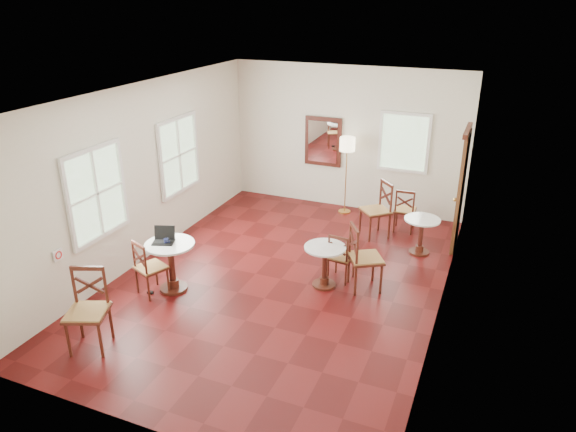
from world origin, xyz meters
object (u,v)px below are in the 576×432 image
at_px(chair_back_a, 405,210).
at_px(floor_lamp, 347,149).
at_px(navy_mug, 166,241).
at_px(cafe_table_mid, 325,262).
at_px(cafe_table_near, 171,261).
at_px(laptop, 164,238).
at_px(chair_near_a, 150,268).
at_px(chair_back_b, 377,210).
at_px(chair_near_b, 88,310).
at_px(chair_mid_b, 364,258).
at_px(cafe_table_back, 421,232).
at_px(water_glass, 168,241).
at_px(mouse, 171,242).
at_px(chair_mid_a, 341,257).
at_px(power_adapter, 150,292).

xyz_separation_m(chair_back_a, floor_lamp, (-1.34, 0.48, 0.94)).
bearing_deg(navy_mug, cafe_table_mid, 25.38).
height_order(cafe_table_near, laptop, laptop).
relative_size(chair_near_a, chair_back_b, 0.84).
bearing_deg(chair_near_b, cafe_table_near, 62.57).
relative_size(chair_near_b, chair_mid_b, 1.01).
xyz_separation_m(cafe_table_back, laptop, (-3.47, -2.73, 0.45)).
height_order(chair_near_b, chair_back_a, chair_near_b).
distance_m(chair_near_a, water_glass, 0.51).
xyz_separation_m(chair_near_a, chair_back_a, (3.14, 3.84, -0.01)).
bearing_deg(water_glass, floor_lamp, 69.08).
xyz_separation_m(chair_near_b, chair_back_b, (2.62, 4.80, -0.01)).
bearing_deg(chair_back_b, floor_lamp, -177.67).
bearing_deg(mouse, chair_near_b, -79.08).
xyz_separation_m(chair_mid_a, power_adapter, (-2.60, -1.55, -0.39)).
xyz_separation_m(chair_back_b, water_glass, (-2.46, -3.19, 0.32)).
relative_size(navy_mug, power_adapter, 1.15).
distance_m(mouse, power_adapter, 0.89).
distance_m(laptop, water_glass, 0.11).
height_order(chair_near_b, power_adapter, chair_near_b).
distance_m(cafe_table_back, chair_near_b, 5.63).
height_order(cafe_table_back, floor_lamp, floor_lamp).
bearing_deg(cafe_table_mid, chair_back_a, 73.89).
distance_m(cafe_table_mid, laptop, 2.51).
bearing_deg(navy_mug, water_glass, 20.89).
height_order(mouse, power_adapter, mouse).
distance_m(cafe_table_near, chair_near_a, 0.34).
relative_size(chair_near_b, mouse, 12.12).
height_order(floor_lamp, laptop, floor_lamp).
bearing_deg(floor_lamp, chair_mid_a, -74.61).
relative_size(chair_back_a, power_adapter, 9.78).
xyz_separation_m(floor_lamp, mouse, (-1.55, -4.07, -0.56)).
distance_m(cafe_table_near, water_glass, 0.36).
xyz_separation_m(laptop, water_glass, (0.10, -0.05, -0.01)).
xyz_separation_m(chair_mid_a, water_glass, (-2.34, -1.31, 0.44)).
bearing_deg(cafe_table_near, cafe_table_back, 39.41).
bearing_deg(cafe_table_mid, chair_mid_b, 15.93).
relative_size(chair_near_a, floor_lamp, 0.56).
bearing_deg(chair_near_b, power_adapter, 72.54).
bearing_deg(floor_lamp, chair_mid_b, -68.11).
height_order(chair_back_b, floor_lamp, floor_lamp).
xyz_separation_m(chair_back_a, navy_mug, (-2.94, -3.64, 0.40)).
relative_size(cafe_table_mid, power_adapter, 7.67).
height_order(floor_lamp, power_adapter, floor_lamp).
distance_m(chair_back_a, water_glass, 4.67).
relative_size(chair_back_b, power_adapter, 11.93).
relative_size(chair_mid_a, chair_mid_b, 0.77).
bearing_deg(chair_mid_a, chair_back_a, -96.93).
distance_m(cafe_table_near, chair_mid_b, 2.97).
bearing_deg(chair_mid_b, laptop, 80.85).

